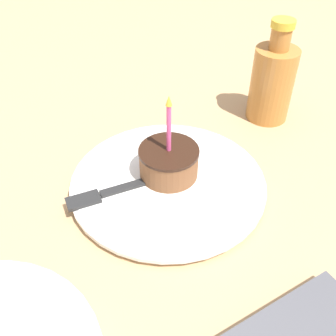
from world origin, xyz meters
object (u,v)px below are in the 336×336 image
object	(u,v)px
fork	(121,189)
bottle	(272,81)
cake_slice	(170,163)
plate	(168,183)

from	to	relation	value
fork	bottle	size ratio (longest dim) A/B	1.02
cake_slice	bottle	bearing A→B (deg)	15.17
plate	fork	world-z (taller)	fork
plate	bottle	bearing A→B (deg)	16.06
plate	bottle	world-z (taller)	bottle
plate	cake_slice	bearing A→B (deg)	39.51
plate	bottle	xyz separation A→B (m)	(0.25, 0.07, 0.06)
bottle	cake_slice	bearing A→B (deg)	-164.83
cake_slice	fork	distance (m)	0.08
cake_slice	fork	world-z (taller)	cake_slice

